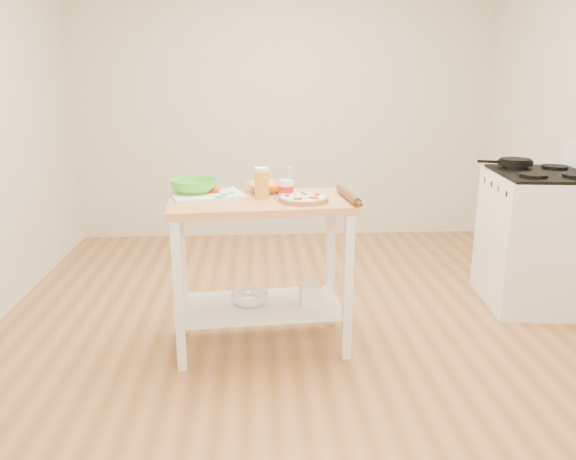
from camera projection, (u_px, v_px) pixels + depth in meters
The scene contains 15 objects.
room_shell at pixel (304, 116), 3.22m from camera, with size 4.04×4.54×2.74m.
prep_island at pixel (261, 243), 3.23m from camera, with size 1.06×0.64×0.90m.
gas_stove at pixel (537, 238), 3.92m from camera, with size 0.72×0.82×1.11m.
skillet at pixel (514, 162), 3.99m from camera, with size 0.37×0.24×0.03m.
pizza at pixel (303, 198), 3.12m from camera, with size 0.28×0.28×0.04m.
cutting_board at pixel (207, 194), 3.27m from camera, with size 0.47×0.40×0.04m.
spatula at pixel (224, 195), 3.20m from camera, with size 0.11×0.14×0.01m.
knife at pixel (201, 189), 3.35m from camera, with size 0.27×0.09×0.01m.
orange_bowl at pixel (266, 187), 3.36m from camera, with size 0.23×0.23×0.06m, color orange.
green_bowl at pixel (194, 187), 3.30m from camera, with size 0.27×0.27×0.08m, color #4FC730.
beer_pint at pixel (262, 183), 3.18m from camera, with size 0.09×0.09×0.17m.
yogurt_tub at pixel (286, 189), 3.20m from camera, with size 0.08×0.08×0.18m.
rolling_pin at pixel (348, 196), 3.16m from camera, with size 0.04×0.04×0.39m, color #593314.
shelf_glass_bowl at pixel (250, 299), 3.33m from camera, with size 0.22×0.22×0.07m, color silver.
shelf_bin at pixel (311, 294), 3.33m from camera, with size 0.12×0.12×0.12m, color white.
Camera 1 is at (-0.29, -3.26, 1.58)m, focal length 35.00 mm.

